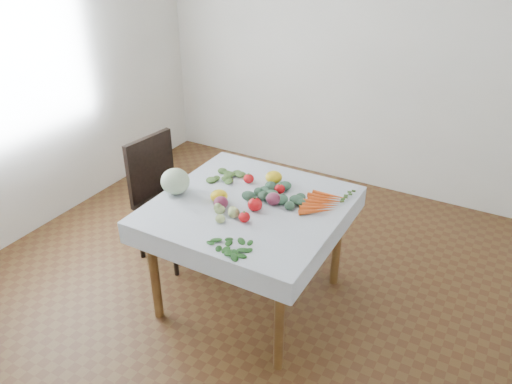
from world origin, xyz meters
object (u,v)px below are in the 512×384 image
(cabbage, at_px, (175,181))
(heirloom_back, at_px, (274,177))
(table, at_px, (250,218))
(chair, at_px, (163,191))
(carrot_bunch, at_px, (322,203))

(cabbage, xyz_separation_m, heirloom_back, (0.48, 0.43, -0.04))
(cabbage, bearing_deg, heirloom_back, 41.66)
(table, relative_size, cabbage, 5.45)
(chair, bearing_deg, cabbage, -37.97)
(chair, height_order, cabbage, chair)
(chair, xyz_separation_m, carrot_bunch, (1.24, 0.03, 0.24))
(heirloom_back, xyz_separation_m, carrot_bunch, (0.39, -0.12, -0.02))
(heirloom_back, distance_m, carrot_bunch, 0.41)
(table, relative_size, heirloom_back, 8.89)
(cabbage, distance_m, heirloom_back, 0.65)
(chair, relative_size, cabbage, 5.10)
(cabbage, relative_size, heirloom_back, 1.63)
(table, xyz_separation_m, carrot_bunch, (0.40, 0.20, 0.12))
(cabbage, bearing_deg, chair, 142.03)
(table, xyz_separation_m, chair, (-0.84, 0.17, -0.12))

